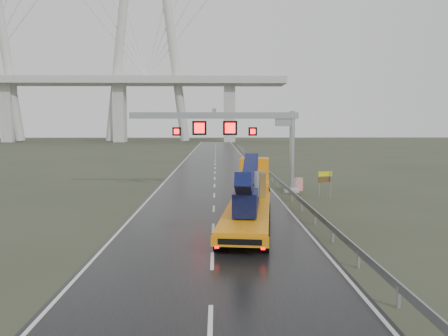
{
  "coord_description": "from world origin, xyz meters",
  "views": [
    {
      "loc": [
        0.19,
        -20.57,
        5.9
      ],
      "look_at": [
        0.68,
        7.25,
        3.2
      ],
      "focal_mm": 35.0,
      "sensor_mm": 36.0,
      "label": 1
    }
  ],
  "objects_px": {
    "heavy_haul_truck": "(251,191)",
    "exit_sign_pair": "(325,179)",
    "sign_gantry": "(238,129)",
    "striped_barrier": "(298,184)"
  },
  "relations": [
    {
      "from": "heavy_haul_truck",
      "to": "striped_barrier",
      "type": "xyz_separation_m",
      "value": [
        5.15,
        10.27,
        -0.96
      ]
    },
    {
      "from": "exit_sign_pair",
      "to": "striped_barrier",
      "type": "bearing_deg",
      "value": 85.48
    },
    {
      "from": "heavy_haul_truck",
      "to": "sign_gantry",
      "type": "bearing_deg",
      "value": 99.64
    },
    {
      "from": "heavy_haul_truck",
      "to": "exit_sign_pair",
      "type": "bearing_deg",
      "value": 50.21
    },
    {
      "from": "sign_gantry",
      "to": "heavy_haul_truck",
      "type": "bearing_deg",
      "value": -87.67
    },
    {
      "from": "exit_sign_pair",
      "to": "striped_barrier",
      "type": "height_order",
      "value": "exit_sign_pair"
    },
    {
      "from": "heavy_haul_truck",
      "to": "striped_barrier",
      "type": "distance_m",
      "value": 11.52
    },
    {
      "from": "sign_gantry",
      "to": "heavy_haul_truck",
      "type": "height_order",
      "value": "sign_gantry"
    },
    {
      "from": "sign_gantry",
      "to": "striped_barrier",
      "type": "relative_size",
      "value": 12.53
    },
    {
      "from": "sign_gantry",
      "to": "striped_barrier",
      "type": "xyz_separation_m",
      "value": [
        5.54,
        0.58,
        -5.02
      ]
    }
  ]
}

